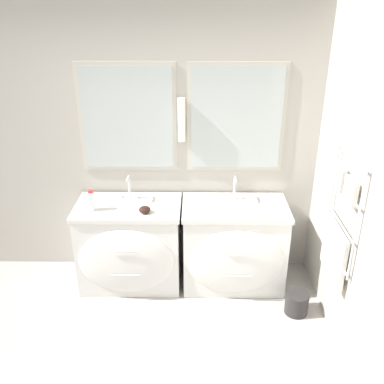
% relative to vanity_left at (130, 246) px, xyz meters
% --- Properties ---
extents(wall_back, '(4.85, 0.15, 2.60)m').
position_rel_vanity_left_xyz_m(wall_back, '(0.18, 0.38, 0.89)').
color(wall_back, '#B2ADA3').
rests_on(wall_back, ground_plane).
extents(wall_right, '(0.13, 3.76, 2.60)m').
position_rel_vanity_left_xyz_m(wall_right, '(1.81, -0.66, 0.87)').
color(wall_right, '#B2ADA3').
rests_on(wall_right, ground_plane).
extents(vanity_left, '(0.98, 0.64, 0.84)m').
position_rel_vanity_left_xyz_m(vanity_left, '(0.00, 0.00, 0.00)').
color(vanity_left, white).
rests_on(vanity_left, ground_plane).
extents(vanity_right, '(0.98, 0.64, 0.84)m').
position_rel_vanity_left_xyz_m(vanity_right, '(1.00, 0.00, 0.00)').
color(vanity_right, white).
rests_on(vanity_right, ground_plane).
extents(faucet_left, '(0.17, 0.14, 0.23)m').
position_rel_vanity_left_xyz_m(faucet_left, '(0.00, 0.17, 0.53)').
color(faucet_left, silver).
rests_on(faucet_left, vanity_left).
extents(faucet_right, '(0.17, 0.14, 0.23)m').
position_rel_vanity_left_xyz_m(faucet_right, '(1.00, 0.17, 0.53)').
color(faucet_right, silver).
rests_on(faucet_right, vanity_right).
extents(toiletry_bottle, '(0.07, 0.07, 0.20)m').
position_rel_vanity_left_xyz_m(toiletry_bottle, '(-0.31, -0.06, 0.51)').
color(toiletry_bottle, silver).
rests_on(toiletry_bottle, vanity_left).
extents(amenity_bowl, '(0.10, 0.10, 0.06)m').
position_rel_vanity_left_xyz_m(amenity_bowl, '(0.18, -0.11, 0.45)').
color(amenity_bowl, black).
rests_on(amenity_bowl, vanity_left).
extents(waste_bin, '(0.21, 0.21, 0.20)m').
position_rel_vanity_left_xyz_m(waste_bin, '(1.54, -0.43, -0.32)').
color(waste_bin, '#282626').
rests_on(waste_bin, ground_plane).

